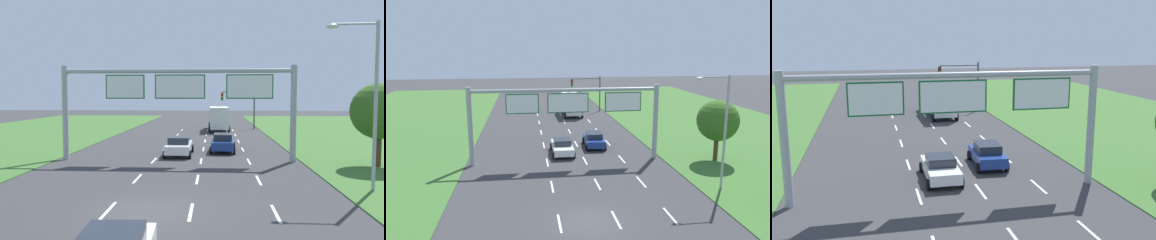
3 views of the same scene
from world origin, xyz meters
TOP-DOWN VIEW (x-y plane):
  - lane_dashes_inner_left at (-1.75, 9.00)m, footprint 0.14×56.40m
  - lane_dashes_inner_right at (1.75, 9.00)m, footprint 0.14×56.40m
  - lane_dashes_slip at (5.25, 9.00)m, footprint 0.14×56.40m
  - car_near_red at (-0.11, 14.55)m, footprint 2.15×4.47m
  - car_mid_lane at (3.46, 16.67)m, footprint 2.26×4.18m
  - box_truck at (3.30, 35.58)m, footprint 2.82×8.65m
  - sign_gantry at (0.25, 12.02)m, footprint 17.24×0.44m
  - traffic_light_mast at (6.38, 37.69)m, footprint 4.76×0.49m

SIDE VIEW (x-z plane):
  - lane_dashes_inner_left at x=-1.75m, z-range 0.00..0.01m
  - lane_dashes_inner_right at x=1.75m, z-range 0.00..0.01m
  - lane_dashes_slip at x=5.25m, z-range 0.00..0.01m
  - car_near_red at x=-0.11m, z-range 0.01..1.49m
  - car_mid_lane at x=3.46m, z-range 0.02..1.56m
  - box_truck at x=3.30m, z-range 0.13..3.36m
  - traffic_light_mast at x=6.38m, z-range 1.07..6.67m
  - sign_gantry at x=0.25m, z-range 1.46..8.46m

